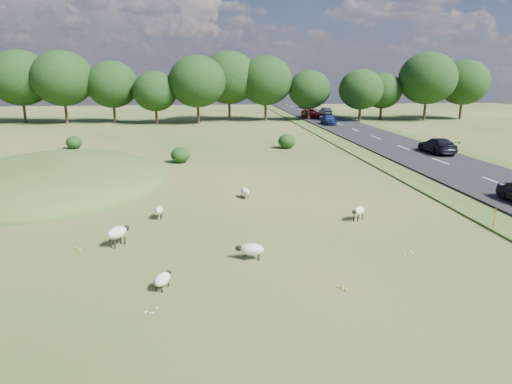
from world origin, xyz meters
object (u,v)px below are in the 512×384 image
Objects in this scene: sheep_5 at (163,279)px; car_5 at (305,105)px; car_3 at (311,113)px; sheep_3 at (358,211)px; car_4 at (328,120)px; car_0 at (325,111)px; sheep_1 at (159,210)px; car_6 at (437,145)px; marker_post at (494,219)px; sheep_2 at (118,232)px; sheep_4 at (245,192)px; sheep_0 at (251,249)px.

car_5 is (24.55, 88.69, 0.60)m from sheep_5.
sheep_3 is at bearing -100.36° from car_3.
car_0 is at bearing 76.96° from car_4.
sheep_1 is at bearing 72.31° from car_5.
marker_post is at bearing 69.50° from car_6.
car_3 reaches higher than car_5.
sheep_1 is 0.78× the size of sheep_2.
car_4 is 0.86× the size of car_6.
sheep_1 is 0.23× the size of car_4.
sheep_3 is (12.47, 2.47, -0.10)m from sheep_2.
car_4 is at bearing -82.01° from car_6.
marker_post is 0.22× the size of car_3.
marker_post is 49.04m from car_4.
sheep_1 is at bearing -66.40° from sheep_4.
sheep_2 is at bearing 161.23° from sheep_1.
sheep_4 is 24.71m from car_6.
sheep_0 is 7.75m from sheep_1.
sheep_0 is 1.00× the size of sheep_2.
sheep_3 is at bearing -95.66° from sheep_1.
marker_post is 65.76m from car_0.
sheep_0 is at bearing 72.78° from car_0.
car_4 is (0.00, -12.38, -0.01)m from car_3.
car_3 is at bearing 85.94° from marker_post.
car_0 reaches higher than sheep_5.
car_3 is at bearing 90.00° from car_4.
marker_post is 1.00× the size of sheep_4.
sheep_5 is at bearing 45.02° from sheep_0.
sheep_1 is 0.97× the size of sheep_3.
car_0 reaches higher than sheep_0.
car_0 is at bearing 46.67° from car_3.
sheep_4 is at bearing -82.85° from sheep_0.
sheep_1 is at bearing -43.57° from sheep_0.
sheep_3 is 7.92m from sheep_4.
sheep_1 is 66.46m from car_0.
car_3 is at bearing 80.46° from car_5.
car_4 reaches higher than sheep_3.
sheep_0 is at bearing -142.02° from sheep_1.
sheep_1 is (-4.53, 6.29, 0.05)m from sheep_0.
sheep_4 is 55.95m from car_3.
car_4 is (4.34, 48.85, 0.40)m from marker_post.
sheep_5 is (-16.40, -4.85, -0.20)m from marker_post.
car_3 is (23.23, 61.32, 0.35)m from sheep_2.
sheep_3 is (-6.42, 2.37, -0.04)m from marker_post.
car_3 is (21.71, 57.34, 0.50)m from sheep_1.
car_5 is (3.80, 34.99, -0.01)m from car_4.
car_4 reaches higher than sheep_4.
sheep_2 is 1.09× the size of sheep_4.
car_4 is (-3.80, -16.41, 0.04)m from car_0.
marker_post is at bearing 82.89° from car_0.
car_5 is 1.00× the size of car_6.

